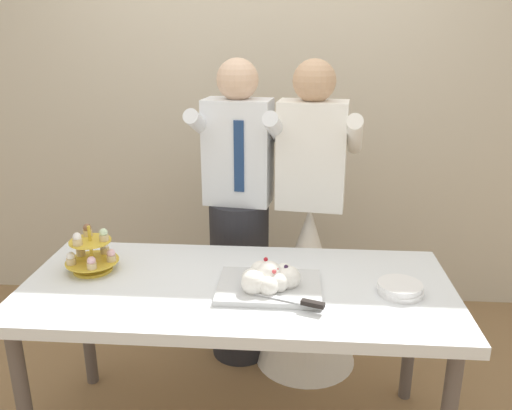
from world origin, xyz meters
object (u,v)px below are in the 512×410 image
Objects in this scene: person_groom at (239,232)px; person_bride at (308,265)px; cupcake_stand at (92,254)px; dessert_table at (237,299)px; main_cake_tray at (269,280)px; plate_stack at (400,289)px.

person_groom and person_bride have the same top height.
cupcake_stand is 1.13m from person_bride.
person_bride reaches higher than dessert_table.
dessert_table is 4.20× the size of main_cake_tray.
dessert_table is at bearing -7.13° from cupcake_stand.
cupcake_stand is 0.80m from main_cake_tray.
cupcake_stand is at bearing 172.87° from dessert_table.
person_bride reaches higher than cupcake_stand.
plate_stack is 0.11× the size of person_groom.
dessert_table is 0.19m from main_cake_tray.
person_bride is at bearing 28.82° from cupcake_stand.
main_cake_tray is at bearing -9.16° from cupcake_stand.
person_groom is at bearing 105.69° from main_cake_tray.
person_bride reaches higher than plate_stack.
dessert_table is 7.83× the size of cupcake_stand.
person_groom is 0.41m from person_bride.
dessert_table is at bearing -84.82° from person_groom.
cupcake_stand is at bearing 170.84° from main_cake_tray.
plate_stack is at bearing -61.70° from person_bride.
person_groom is (0.59, 0.58, -0.11)m from cupcake_stand.
plate_stack is at bearing 0.99° from main_cake_tray.
person_groom is (-0.72, 0.69, -0.05)m from plate_stack.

